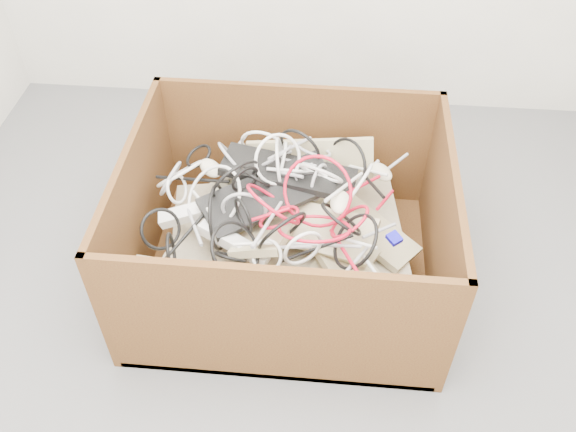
# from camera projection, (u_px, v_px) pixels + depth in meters

# --- Properties ---
(ground) EXTENTS (3.00, 3.00, 0.00)m
(ground) POSITION_uv_depth(u_px,v_px,m) (275.00, 336.00, 2.21)
(ground) COLOR #58585B
(ground) RESTS_ON ground
(room_shell) EXTENTS (3.04, 3.04, 2.50)m
(room_shell) POSITION_uv_depth(u_px,v_px,m) (267.00, 5.00, 1.32)
(room_shell) COLOR #BAB6AC
(room_shell) RESTS_ON ground
(cardboard_box) EXTENTS (1.11, 0.93, 0.57)m
(cardboard_box) POSITION_uv_depth(u_px,v_px,m) (284.00, 248.00, 2.31)
(cardboard_box) COLOR #391A0E
(cardboard_box) RESTS_ON ground
(keyboard_pile) EXTENTS (1.03, 0.90, 0.32)m
(keyboard_pile) POSITION_uv_depth(u_px,v_px,m) (295.00, 221.00, 2.23)
(keyboard_pile) COLOR tan
(keyboard_pile) RESTS_ON cardboard_box
(mice_scatter) EXTENTS (0.74, 0.71, 0.20)m
(mice_scatter) POSITION_uv_depth(u_px,v_px,m) (300.00, 227.00, 2.12)
(mice_scatter) COLOR beige
(mice_scatter) RESTS_ON keyboard_pile
(power_strip_left) EXTENTS (0.30, 0.11, 0.12)m
(power_strip_left) POSITION_uv_depth(u_px,v_px,m) (200.00, 210.00, 2.16)
(power_strip_left) COLOR white
(power_strip_left) RESTS_ON keyboard_pile
(power_strip_right) EXTENTS (0.26, 0.15, 0.09)m
(power_strip_right) POSITION_uv_depth(u_px,v_px,m) (234.00, 243.00, 2.06)
(power_strip_right) COLOR white
(power_strip_right) RESTS_ON keyboard_pile
(vga_plug) EXTENTS (0.06, 0.06, 0.03)m
(vga_plug) POSITION_uv_depth(u_px,v_px,m) (394.00, 238.00, 2.05)
(vga_plug) COLOR #110CC0
(vga_plug) RESTS_ON keyboard_pile
(cable_tangle) EXTENTS (0.96, 0.76, 0.36)m
(cable_tangle) POSITION_uv_depth(u_px,v_px,m) (274.00, 194.00, 2.13)
(cable_tangle) COLOR silver
(cable_tangle) RESTS_ON keyboard_pile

